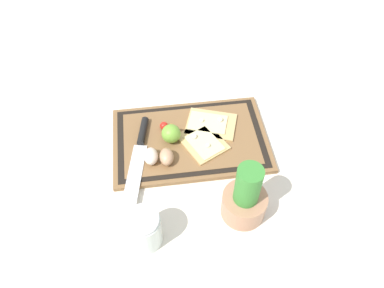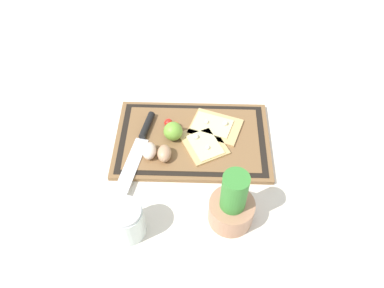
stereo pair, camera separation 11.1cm
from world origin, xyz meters
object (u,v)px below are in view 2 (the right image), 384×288
object	(u,v)px
pizza_slice_far	(204,143)
egg_brown	(164,153)
pizza_slice_near	(215,126)
herb_pot	(232,205)
cherry_tomato_yellow	(176,125)
egg_pink	(149,151)
knife	(142,139)
cherry_tomato_red	(168,123)
sauce_jar	(127,222)
lime	(173,131)

from	to	relation	value
pizza_slice_far	egg_brown	size ratio (longest dim) A/B	3.03
pizza_slice_near	egg_brown	distance (m)	0.19
pizza_slice_near	herb_pot	size ratio (longest dim) A/B	0.93
cherry_tomato_yellow	egg_pink	bearing A→B (deg)	57.15
knife	cherry_tomato_red	size ratio (longest dim) A/B	11.86
egg_brown	sauce_jar	distance (m)	0.24
egg_pink	knife	bearing A→B (deg)	-61.70
lime	herb_pot	bearing A→B (deg)	122.67
herb_pot	pizza_slice_far	bearing A→B (deg)	-72.70
pizza_slice_near	cherry_tomato_yellow	world-z (taller)	same
cherry_tomato_yellow	pizza_slice_near	bearing A→B (deg)	-177.44
herb_pot	cherry_tomato_red	bearing A→B (deg)	-59.05
egg_brown	herb_pot	distance (m)	0.26
knife	egg_brown	size ratio (longest dim) A/B	5.44
pizza_slice_near	egg_pink	bearing A→B (deg)	30.62
egg_brown	pizza_slice_near	bearing A→B (deg)	-140.49
cherry_tomato_red	egg_pink	bearing A→B (deg)	68.08
pizza_slice_far	herb_pot	world-z (taller)	herb_pot
cherry_tomato_red	sauce_jar	distance (m)	0.36
lime	cherry_tomato_red	bearing A→B (deg)	-69.31
pizza_slice_near	knife	world-z (taller)	pizza_slice_near
lime	pizza_slice_far	bearing A→B (deg)	165.00
sauce_jar	lime	bearing A→B (deg)	-107.63
sauce_jar	pizza_slice_far	bearing A→B (deg)	-124.25
cherry_tomato_yellow	herb_pot	distance (m)	0.34
egg_pink	herb_pot	distance (m)	0.30
egg_brown	sauce_jar	bearing A→B (deg)	71.52
egg_pink	cherry_tomato_red	size ratio (longest dim) A/B	2.18
egg_pink	sauce_jar	bearing A→B (deg)	82.48
sauce_jar	cherry_tomato_red	bearing A→B (deg)	-102.54
egg_pink	sauce_jar	world-z (taller)	sauce_jar
egg_pink	herb_pot	xyz separation A→B (m)	(-0.23, 0.19, 0.03)
egg_pink	egg_brown	bearing A→B (deg)	169.62
sauce_jar	egg_pink	bearing A→B (deg)	-97.52
cherry_tomato_red	sauce_jar	xyz separation A→B (m)	(0.08, 0.35, 0.02)
pizza_slice_near	knife	distance (m)	0.23
pizza_slice_near	pizza_slice_far	xyz separation A→B (m)	(0.03, 0.07, 0.00)
lime	cherry_tomato_red	world-z (taller)	lime
knife	herb_pot	size ratio (longest dim) A/B	1.60
pizza_slice_far	egg_pink	distance (m)	0.17
knife	sauce_jar	world-z (taller)	sauce_jar
pizza_slice_near	herb_pot	distance (m)	0.31
egg_brown	sauce_jar	xyz separation A→B (m)	(0.08, 0.23, 0.01)
pizza_slice_far	cherry_tomato_red	size ratio (longest dim) A/B	6.62
egg_pink	lime	bearing A→B (deg)	-133.42
egg_brown	egg_pink	distance (m)	0.05
knife	cherry_tomato_yellow	distance (m)	0.11
knife	sauce_jar	bearing A→B (deg)	89.73
lime	knife	bearing A→B (deg)	8.51
herb_pot	sauce_jar	xyz separation A→B (m)	(0.26, 0.04, -0.02)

